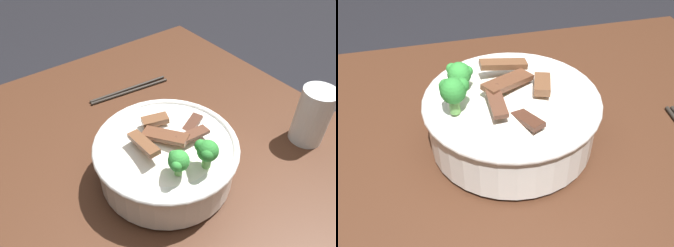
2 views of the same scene
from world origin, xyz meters
The scene contains 3 objects.
rice_bowl centered at (0.15, 0.04, 0.86)m, with size 0.25×0.25×0.14m.
drinking_glass centered at (0.06, -0.25, 0.86)m, with size 0.07×0.07×0.12m.
chopsticks_pair centered at (0.42, -0.05, 0.81)m, with size 0.04×0.21×0.01m.
Camera 1 is at (-0.17, 0.28, 1.28)m, focal length 34.79 mm.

